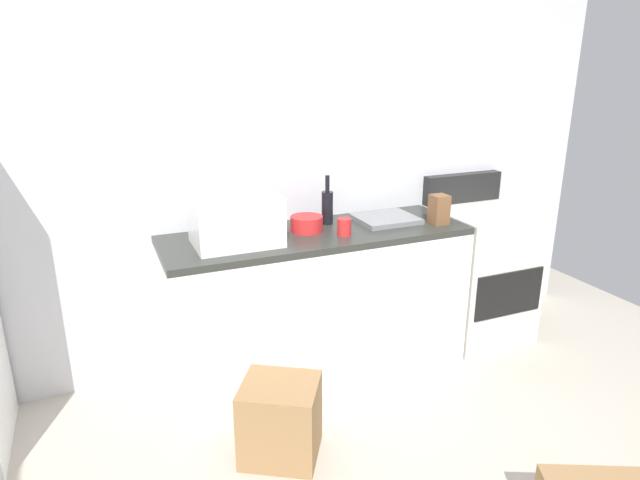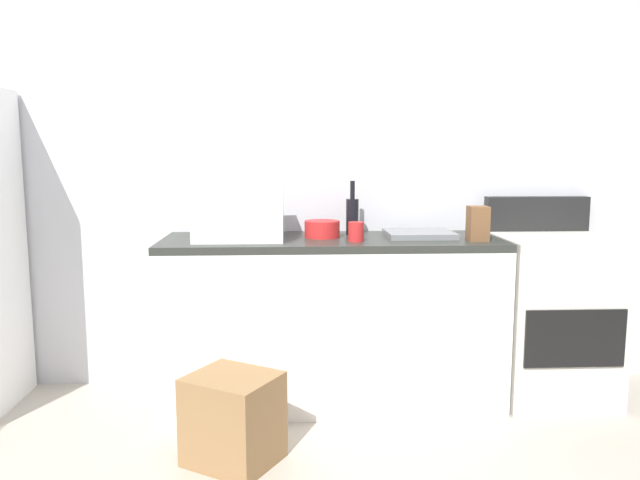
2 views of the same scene
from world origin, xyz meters
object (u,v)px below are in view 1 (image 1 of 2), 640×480
object	(u,v)px
microwave	(236,220)
cardboard_box_large	(280,420)
coffee_mug	(344,227)
stove_oven	(479,271)
mixing_bowl	(307,224)
knife_block	(439,210)
wine_bottle	(327,206)

from	to	relation	value
microwave	cardboard_box_large	distance (m)	1.06
microwave	coffee_mug	bearing A→B (deg)	-8.70
stove_oven	cardboard_box_large	bearing A→B (deg)	-158.08
stove_oven	microwave	world-z (taller)	microwave
stove_oven	microwave	distance (m)	1.80
coffee_mug	mixing_bowl	xyz separation A→B (m)	(-0.17, 0.16, -0.00)
stove_oven	mixing_bowl	bearing A→B (deg)	178.50
stove_oven	mixing_bowl	xyz separation A→B (m)	(-1.27, 0.03, 0.48)
cardboard_box_large	coffee_mug	bearing A→B (deg)	42.84
coffee_mug	knife_block	bearing A→B (deg)	-1.05
mixing_bowl	cardboard_box_large	distance (m)	1.12
stove_oven	cardboard_box_large	distance (m)	1.85
stove_oven	wine_bottle	distance (m)	1.23
microwave	cardboard_box_large	xyz separation A→B (m)	(0.01, -0.64, -0.84)
microwave	mixing_bowl	xyz separation A→B (m)	(0.44, 0.07, -0.09)
microwave	mixing_bowl	distance (m)	0.45
wine_bottle	cardboard_box_large	world-z (taller)	wine_bottle
knife_block	coffee_mug	bearing A→B (deg)	178.95
stove_oven	knife_block	size ratio (longest dim) A/B	6.11
knife_block	cardboard_box_large	world-z (taller)	knife_block
wine_bottle	coffee_mug	bearing A→B (deg)	-91.49
stove_oven	microwave	bearing A→B (deg)	-178.71
coffee_mug	wine_bottle	bearing A→B (deg)	88.51
knife_block	mixing_bowl	xyz separation A→B (m)	(-0.80, 0.18, -0.04)
microwave	knife_block	distance (m)	1.24
microwave	coffee_mug	xyz separation A→B (m)	(0.60, -0.09, -0.09)
microwave	coffee_mug	world-z (taller)	microwave
cardboard_box_large	microwave	bearing A→B (deg)	90.91
stove_oven	knife_block	xyz separation A→B (m)	(-0.47, -0.14, 0.52)
stove_oven	mixing_bowl	world-z (taller)	stove_oven
cardboard_box_large	mixing_bowl	bearing A→B (deg)	59.07
knife_block	cardboard_box_large	xyz separation A→B (m)	(-1.23, -0.54, -0.79)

